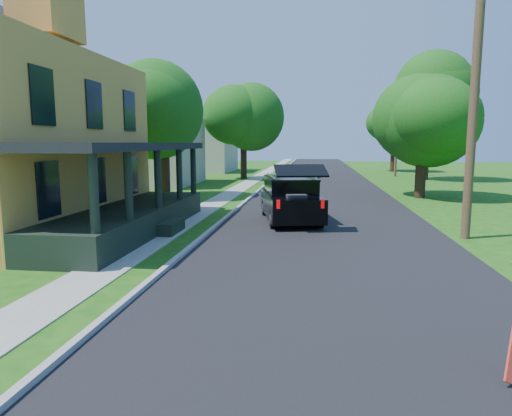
# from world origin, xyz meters

# --- Properties ---
(ground) EXTENTS (140.00, 140.00, 0.00)m
(ground) POSITION_xyz_m (0.00, 0.00, 0.00)
(ground) COLOR #164E0F
(ground) RESTS_ON ground
(street) EXTENTS (8.00, 120.00, 0.02)m
(street) POSITION_xyz_m (0.00, 20.00, 0.00)
(street) COLOR black
(street) RESTS_ON ground
(curb) EXTENTS (0.15, 120.00, 0.12)m
(curb) POSITION_xyz_m (-4.05, 20.00, 0.00)
(curb) COLOR #999994
(curb) RESTS_ON ground
(sidewalk) EXTENTS (1.30, 120.00, 0.03)m
(sidewalk) POSITION_xyz_m (-5.60, 20.00, 0.00)
(sidewalk) COLOR gray
(sidewalk) RESTS_ON ground
(front_walk) EXTENTS (6.50, 1.20, 0.03)m
(front_walk) POSITION_xyz_m (-9.50, 6.00, 0.00)
(front_walk) COLOR gray
(front_walk) RESTS_ON ground
(neighbor_house_mid) EXTENTS (12.78, 12.78, 8.30)m
(neighbor_house_mid) POSITION_xyz_m (-13.50, 24.00, 4.19)
(neighbor_house_mid) COLOR #ACAA98
(neighbor_house_mid) RESTS_ON ground
(neighbor_house_far) EXTENTS (12.78, 12.78, 8.30)m
(neighbor_house_far) POSITION_xyz_m (-13.50, 40.00, 4.19)
(neighbor_house_far) COLOR #ACAA98
(neighbor_house_far) RESTS_ON ground
(black_suv) EXTENTS (2.88, 5.35, 2.37)m
(black_suv) POSITION_xyz_m (-1.40, 9.00, 0.91)
(black_suv) COLOR black
(black_suv) RESTS_ON ground
(tree_left_mid) EXTENTS (6.77, 6.50, 8.06)m
(tree_left_mid) POSITION_xyz_m (-8.92, 15.86, 5.20)
(tree_left_mid) COLOR black
(tree_left_mid) RESTS_ON ground
(tree_left_far) EXTENTS (6.14, 5.93, 9.07)m
(tree_left_far) POSITION_xyz_m (-6.70, 30.40, 6.04)
(tree_left_far) COLOR black
(tree_left_far) RESTS_ON ground
(tree_right_near) EXTENTS (6.89, 7.08, 8.26)m
(tree_right_near) POSITION_xyz_m (5.48, 17.87, 5.23)
(tree_right_near) COLOR black
(tree_right_near) RESTS_ON ground
(tree_right_mid) EXTENTS (6.65, 6.54, 10.78)m
(tree_right_mid) POSITION_xyz_m (8.69, 31.18, 7.23)
(tree_right_mid) COLOR black
(tree_right_mid) RESTS_ON ground
(tree_right_far) EXTENTS (5.97, 6.08, 8.11)m
(tree_right_far) POSITION_xyz_m (7.88, 42.19, 5.34)
(tree_right_far) COLOR black
(tree_right_far) RESTS_ON ground
(utility_pole_near) EXTENTS (1.76, 0.29, 10.90)m
(utility_pole_near) POSITION_xyz_m (4.50, 6.42, 5.61)
(utility_pole_near) COLOR #4A2F22
(utility_pole_near) RESTS_ON ground
(utility_pole_far) EXTENTS (1.46, 0.29, 8.51)m
(utility_pole_far) POSITION_xyz_m (7.00, 35.12, 4.38)
(utility_pole_far) COLOR #4A2F22
(utility_pole_far) RESTS_ON ground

